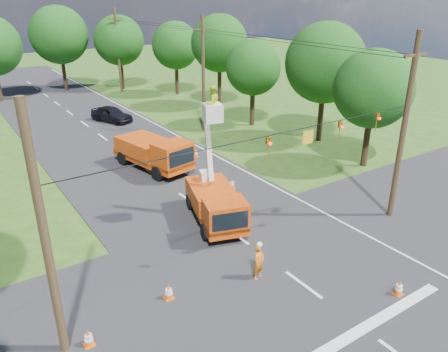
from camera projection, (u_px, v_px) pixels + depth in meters
ground at (125, 154)px, 34.02m from camera, size 140.00×140.00×0.00m
road_main at (125, 154)px, 34.02m from camera, size 12.00×100.00×0.06m
road_cross at (273, 263)px, 20.25m from camera, size 56.00×10.00×0.07m
stop_bar at (363, 329)px, 16.27m from camera, size 9.00×0.45×0.02m
edge_line at (187, 141)px, 36.90m from camera, size 0.12×90.00×0.02m
bucket_truck at (216, 196)px, 23.29m from camera, size 3.71×6.05×7.38m
second_truck at (154, 152)px, 30.59m from camera, size 3.63×6.86×2.44m
ground_worker at (259, 262)px, 18.89m from camera, size 0.71×0.57×1.68m
distant_car at (112, 114)px, 42.23m from camera, size 3.39×4.81×1.52m
traffic_cone_0 at (399, 288)px, 18.01m from camera, size 0.38×0.38×0.71m
traffic_cone_1 at (223, 214)px, 23.95m from camera, size 0.38×0.38×0.71m
traffic_cone_2 at (232, 183)px, 27.86m from camera, size 0.38×0.38×0.71m
traffic_cone_3 at (169, 292)px, 17.76m from camera, size 0.38×0.38×0.71m
traffic_cone_4 at (89, 338)px, 15.39m from camera, size 0.38×0.38×0.71m
traffic_cone_6 at (196, 153)px, 33.23m from camera, size 0.38×0.38×0.71m
pole_right_near at (404, 128)px, 22.64m from camera, size 1.80×0.30×10.00m
pole_right_mid at (203, 74)px, 37.94m from camera, size 1.80×0.30×10.00m
pole_right_far at (118, 50)px, 53.24m from camera, size 1.80×0.30×10.00m
pole_left at (45, 239)px, 13.62m from camera, size 0.30×0.30×9.00m
signal_span at (318, 134)px, 19.11m from camera, size 18.00×0.29×1.07m
tree_right_a at (373, 89)px, 29.62m from camera, size 5.40×5.40×8.28m
tree_right_b at (325, 63)px, 34.65m from camera, size 6.40×6.40×9.65m
tree_right_c at (253, 68)px, 39.51m from camera, size 5.00×5.00×7.83m
tree_right_d at (219, 43)px, 45.93m from camera, size 6.00×6.00×9.70m
tree_right_e at (176, 46)px, 51.87m from camera, size 5.60×5.60×8.63m
tree_far_b at (59, 35)px, 53.58m from camera, size 7.00×7.00×10.32m
tree_far_c at (119, 40)px, 54.92m from camera, size 6.20×6.20×9.18m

